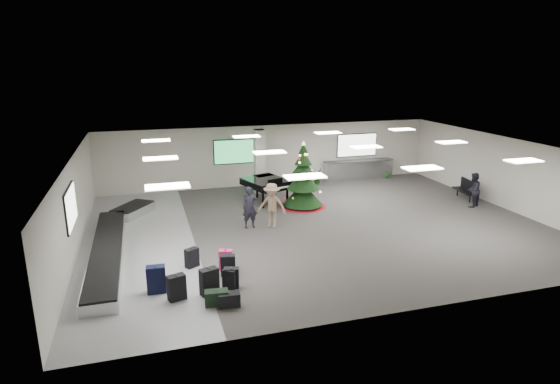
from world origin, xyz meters
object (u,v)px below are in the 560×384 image
object	(u,v)px
traveler_b	(272,205)
service_counter	(358,170)
grand_piano	(267,183)
baggage_carousel	(113,242)
traveler_a	(250,207)
pink_suitcase	(226,260)
potted_plant_left	(318,176)
potted_plant_right	(386,172)
bench	(466,188)
traveler_bench	(473,190)
christmas_tree	(303,185)

from	to	relation	value
traveler_b	service_counter	bearing A→B (deg)	73.53
grand_piano	traveler_b	world-z (taller)	traveler_b
baggage_carousel	traveler_a	size ratio (longest dim) A/B	5.74
pink_suitcase	potted_plant_left	world-z (taller)	potted_plant_left
baggage_carousel	potted_plant_left	world-z (taller)	potted_plant_left
potted_plant_right	bench	bearing A→B (deg)	-72.03
service_counter	pink_suitcase	bearing A→B (deg)	-133.84
traveler_bench	potted_plant_right	xyz separation A→B (m)	(-1.03, 6.07, -0.44)
baggage_carousel	traveler_a	bearing A→B (deg)	7.21
bench	traveler_b	distance (m)	10.13
potted_plant_left	christmas_tree	bearing A→B (deg)	-120.25
pink_suitcase	traveler_bench	distance (m)	12.48
christmas_tree	traveler_bench	bearing A→B (deg)	-16.77
bench	pink_suitcase	bearing A→B (deg)	-150.78
service_counter	potted_plant_left	world-z (taller)	service_counter
service_counter	traveler_a	size ratio (longest dim) A/B	2.39
baggage_carousel	christmas_tree	distance (m)	8.60
potted_plant_left	traveler_a	bearing A→B (deg)	-131.66
christmas_tree	traveler_b	xyz separation A→B (m)	(-2.09, -2.21, -0.15)
grand_piano	potted_plant_left	xyz separation A→B (m)	(3.53, 2.45, -0.46)
traveler_a	traveler_b	size ratio (longest dim) A/B	0.94
traveler_a	traveler_b	bearing A→B (deg)	-14.69
pink_suitcase	traveler_bench	xyz separation A→B (m)	(12.00, 3.41, 0.47)
potted_plant_left	baggage_carousel	bearing A→B (deg)	-148.15
grand_piano	traveler_bench	size ratio (longest dim) A/B	1.65
baggage_carousel	christmas_tree	size ratio (longest dim) A/B	3.16
grand_piano	potted_plant_right	size ratio (longest dim) A/B	3.67
baggage_carousel	pink_suitcase	size ratio (longest dim) A/B	14.30
pink_suitcase	potted_plant_left	distance (m)	11.50
service_counter	christmas_tree	world-z (taller)	christmas_tree
service_counter	bench	world-z (taller)	service_counter
traveler_a	traveler_bench	xyz separation A→B (m)	(10.36, -0.19, -0.05)
christmas_tree	potted_plant_right	world-z (taller)	christmas_tree
traveler_bench	potted_plant_right	bearing A→B (deg)	-108.40
traveler_b	traveler_bench	distance (m)	9.50
baggage_carousel	grand_piano	xyz separation A→B (m)	(6.75, 3.93, 0.69)
traveler_b	potted_plant_left	world-z (taller)	traveler_b
bench	traveler_b	xyz separation A→B (m)	(-10.06, -1.15, 0.37)
pink_suitcase	bench	size ratio (longest dim) A/B	0.44
service_counter	christmas_tree	size ratio (longest dim) A/B	1.32
potted_plant_right	traveler_bench	bearing A→B (deg)	-80.39
baggage_carousel	christmas_tree	world-z (taller)	christmas_tree
grand_piano	potted_plant_left	bearing A→B (deg)	16.50
service_counter	traveler_a	distance (m)	9.79
baggage_carousel	bench	bearing A→B (deg)	5.80
service_counter	traveler_a	world-z (taller)	traveler_a
bench	traveler_bench	size ratio (longest dim) A/B	0.97
potted_plant_left	traveler_bench	bearing A→B (deg)	-48.35
bench	traveler_b	world-z (taller)	traveler_b
traveler_a	traveler_b	distance (m)	0.88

